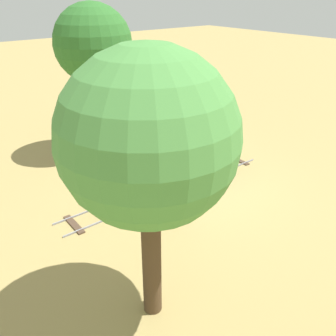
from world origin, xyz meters
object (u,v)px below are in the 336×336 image
object	(u,v)px
passenger_car	(197,162)
conductor_person	(177,177)
locomotive	(139,181)
park_bench	(86,145)
oak_tree_far	(93,46)
oak_tree_near	(148,140)

from	to	relation	value
passenger_car	conductor_person	world-z (taller)	conductor_person
locomotive	park_bench	xyz separation A→B (m)	(2.75, -0.06, -0.07)
passenger_car	park_bench	bearing A→B (deg)	31.65
passenger_car	conductor_person	size ratio (longest dim) A/B	1.23
oak_tree_far	passenger_car	bearing A→B (deg)	-159.66
conductor_person	park_bench	bearing A→B (deg)	2.59
locomotive	conductor_person	xyz separation A→B (m)	(-1.07, -0.23, 0.47)
conductor_person	oak_tree_near	world-z (taller)	oak_tree_near
locomotive	oak_tree_near	distance (m)	3.91
conductor_person	oak_tree_far	bearing A→B (deg)	-6.02
passenger_car	locomotive	bearing A→B (deg)	90.00
passenger_car	oak_tree_far	size ratio (longest dim) A/B	0.49
locomotive	oak_tree_near	size ratio (longest dim) A/B	0.37
oak_tree_near	locomotive	bearing A→B (deg)	-30.50
conductor_person	park_bench	xyz separation A→B (m)	(3.82, 0.17, -0.54)
oak_tree_far	conductor_person	bearing A→B (deg)	173.98
park_bench	oak_tree_near	bearing A→B (deg)	163.11
locomotive	park_bench	world-z (taller)	locomotive
locomotive	park_bench	size ratio (longest dim) A/B	1.08
passenger_car	oak_tree_near	world-z (taller)	oak_tree_near
park_bench	oak_tree_far	size ratio (longest dim) A/B	0.33
locomotive	passenger_car	size ratio (longest dim) A/B	0.72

